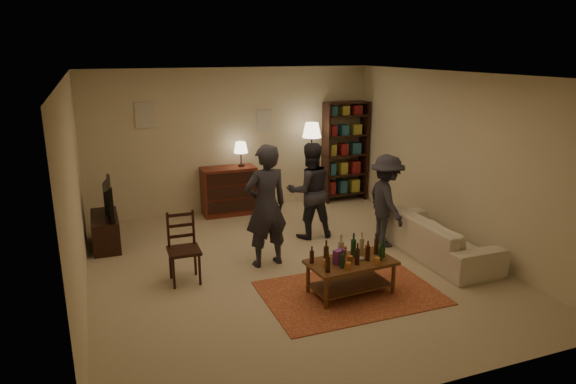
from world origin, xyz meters
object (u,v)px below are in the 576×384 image
coffee_table (351,264)px  dining_chair (183,245)px  floor_lamp (312,136)px  bookshelf (345,151)px  person_by_sofa (386,201)px  person_right (310,191)px  person_left (266,206)px  sofa (437,237)px  dresser (229,189)px  tv_stand (105,223)px

coffee_table → dining_chair: size_ratio=1.18×
coffee_table → floor_lamp: floor_lamp is taller
bookshelf → person_by_sofa: (-0.55, -2.51, -0.30)m
person_right → person_left: bearing=42.5°
sofa → person_left: person_left is taller
dining_chair → sofa: 3.75m
person_left → person_by_sofa: (2.00, 0.06, -0.15)m
person_left → person_right: bearing=-148.5°
dresser → person_right: 1.93m
dresser → bookshelf: size_ratio=0.67×
person_left → dresser: bearing=-99.9°
dining_chair → person_right: person_right is taller
coffee_table → floor_lamp: bearing=74.3°
dresser → floor_lamp: floor_lamp is taller
person_right → person_by_sofa: person_right is taller
sofa → person_left: size_ratio=1.18×
dining_chair → tv_stand: 1.94m
person_left → tv_stand: bearing=-44.0°
dining_chair → floor_lamp: (2.93, 2.48, 0.91)m
bookshelf → floor_lamp: 0.92m
dresser → floor_lamp: size_ratio=0.82×
dining_chair → person_left: bearing=5.8°
coffee_table → dining_chair: dining_chair is taller
floor_lamp → sofa: size_ratio=0.80×
dining_chair → dresser: bearing=64.2°
dining_chair → person_by_sofa: bearing=3.8°
dining_chair → person_by_sofa: size_ratio=0.66×
person_left → sofa: bearing=158.9°
tv_stand → dresser: dresser is taller
tv_stand → floor_lamp: 4.08m
person_left → dining_chair: bearing=-2.6°
coffee_table → bookshelf: (1.84, 3.82, 0.63)m
person_right → dining_chair: bearing=26.2°
person_left → person_by_sofa: bearing=174.2°
person_left → person_by_sofa: size_ratio=1.21×
dresser → person_by_sofa: person_by_sofa is taller
bookshelf → tv_stand: bearing=-168.2°
tv_stand → person_by_sofa: size_ratio=0.72×
coffee_table → person_right: bearing=81.2°
dresser → floor_lamp: 1.87m
dining_chair → person_right: (2.23, 0.93, 0.29)m
coffee_table → bookshelf: bookshelf is taller
sofa → floor_lamp: bearing=14.5°
person_by_sofa → floor_lamp: bearing=13.2°
tv_stand → sofa: tv_stand is taller
floor_lamp → person_left: (-1.73, -2.38, -0.52)m
dresser → sofa: bearing=-52.5°
tv_stand → sofa: bearing=-25.3°
person_by_sofa → tv_stand: bearing=76.2°
coffee_table → person_left: size_ratio=0.64×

